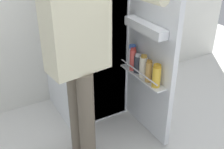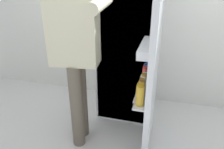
{
  "view_description": "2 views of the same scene",
  "coord_description": "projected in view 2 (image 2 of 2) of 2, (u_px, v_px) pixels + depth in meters",
  "views": [
    {
      "loc": [
        -0.99,
        -1.74,
        1.74
      ],
      "look_at": [
        -0.06,
        -0.11,
        0.71
      ],
      "focal_mm": 45.23,
      "sensor_mm": 36.0,
      "label": 1
    },
    {
      "loc": [
        0.43,
        -1.74,
        1.55
      ],
      "look_at": [
        -0.05,
        0.0,
        0.71
      ],
      "focal_mm": 34.53,
      "sensor_mm": 36.0,
      "label": 2
    }
  ],
  "objects": [
    {
      "name": "kitchen_wall",
      "position": [
        136.0,
        1.0,
        2.54
      ],
      "size": [
        4.4,
        0.1,
        2.52
      ],
      "primitive_type": "cube",
      "color": "silver",
      "rests_on": "ground_plane"
    },
    {
      "name": "refrigerator",
      "position": [
        131.0,
        46.0,
        2.36
      ],
      "size": [
        0.66,
        1.22,
        1.68
      ],
      "color": "silver",
      "rests_on": "ground_plane"
    },
    {
      "name": "person",
      "position": [
        76.0,
        45.0,
        1.82
      ],
      "size": [
        0.59,
        0.7,
        1.68
      ],
      "color": "#665B4C",
      "rests_on": "ground_plane"
    },
    {
      "name": "ground_plane",
      "position": [
        116.0,
        135.0,
        2.28
      ],
      "size": [
        6.64,
        6.64,
        0.0
      ],
      "primitive_type": "plane",
      "color": "silver"
    }
  ]
}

